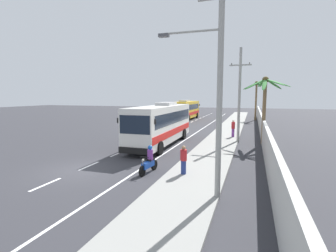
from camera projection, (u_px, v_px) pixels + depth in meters
The scene contains 13 objects.
ground_plane at pixel (79, 170), 14.82m from camera, with size 160.00×160.00×0.00m, color #303035.
sidewalk_kerb at pixel (218, 145), 22.04m from camera, with size 3.20×90.00×0.14m, color gray.
lane_markings at pixel (181, 135), 28.27m from camera, with size 3.50×71.89×0.01m.
boundary_wall at pixel (263, 130), 24.47m from camera, with size 0.24×60.00×2.18m, color #B2B2AD.
coach_bus_foreground at pixel (161, 123), 22.45m from camera, with size 2.98×11.22×3.76m.
coach_bus_far_lane at pixel (186, 109), 45.83m from camera, with size 3.07×10.86×3.58m.
motorcycle_beside_bus at pixel (149, 162), 14.27m from camera, with size 0.56×1.96×1.57m.
pedestrian_near_kerb at pixel (233, 128), 25.85m from camera, with size 0.36×0.36×1.75m.
pedestrian_midwalk at pixel (184, 159), 13.59m from camera, with size 0.36×0.36×1.57m.
utility_pole_nearest at pixel (218, 76), 10.11m from camera, with size 3.58×0.24×9.82m.
utility_pole_mid at pixel (239, 94), 23.05m from camera, with size 1.95×0.24×8.70m.
palm_nearest at pixel (256, 93), 44.12m from camera, with size 2.47×2.73×6.90m.
palm_second at pixel (265, 95), 22.23m from camera, with size 4.08×4.07×6.07m.
Camera 1 is at (9.62, -11.94, 4.40)m, focal length 26.79 mm.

